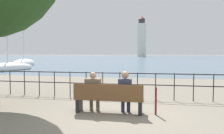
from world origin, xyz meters
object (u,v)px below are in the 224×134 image
(seated_person_right, at_px, (125,90))
(harbor_lighthouse, at_px, (142,38))
(park_bench, at_px, (108,99))
(seated_person_left, at_px, (93,90))
(closed_umbrella, at_px, (156,99))
(sailboat_0, at_px, (8,68))
(sailboat_2, at_px, (24,63))

(seated_person_right, distance_m, harbor_lighthouse, 137.29)
(park_bench, height_order, seated_person_left, seated_person_left)
(seated_person_right, distance_m, closed_umbrella, 0.93)
(sailboat_0, bearing_deg, closed_umbrella, -30.49)
(park_bench, bearing_deg, closed_umbrella, 3.43)
(park_bench, height_order, closed_umbrella, park_bench)
(seated_person_right, xyz_separation_m, sailboat_0, (-14.56, 14.45, -0.42))
(harbor_lighthouse, bearing_deg, sailboat_0, -93.58)
(sailboat_2, height_order, harbor_lighthouse, harbor_lighthouse)
(seated_person_right, xyz_separation_m, sailboat_2, (-18.65, 23.80, -0.35))
(sailboat_0, bearing_deg, harbor_lighthouse, 98.98)
(park_bench, height_order, sailboat_0, sailboat_0)
(seated_person_left, relative_size, sailboat_2, 0.11)
(seated_person_left, height_order, sailboat_0, sailboat_0)
(park_bench, xyz_separation_m, harbor_lighthouse, (-6.42, 136.71, 11.72))
(harbor_lighthouse, bearing_deg, seated_person_left, -87.52)
(sailboat_2, distance_m, harbor_lighthouse, 114.05)
(closed_umbrella, bearing_deg, sailboat_0, 136.95)
(seated_person_left, xyz_separation_m, closed_umbrella, (1.89, 0.01, -0.20))
(closed_umbrella, height_order, sailboat_2, sailboat_2)
(park_bench, xyz_separation_m, seated_person_right, (0.49, 0.08, 0.26))
(closed_umbrella, bearing_deg, seated_person_left, -179.83)
(seated_person_left, bearing_deg, park_bench, -8.98)
(seated_person_right, bearing_deg, park_bench, -170.90)
(sailboat_0, bearing_deg, seated_person_right, -32.22)
(park_bench, bearing_deg, sailboat_2, 127.24)
(seated_person_right, relative_size, closed_umbrella, 1.48)
(sailboat_2, bearing_deg, seated_person_left, -64.47)
(park_bench, xyz_separation_m, closed_umbrella, (1.40, 0.08, 0.04))
(closed_umbrella, bearing_deg, seated_person_right, -179.71)
(seated_person_left, xyz_separation_m, sailboat_0, (-13.57, 14.45, -0.40))
(park_bench, height_order, harbor_lighthouse, harbor_lighthouse)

